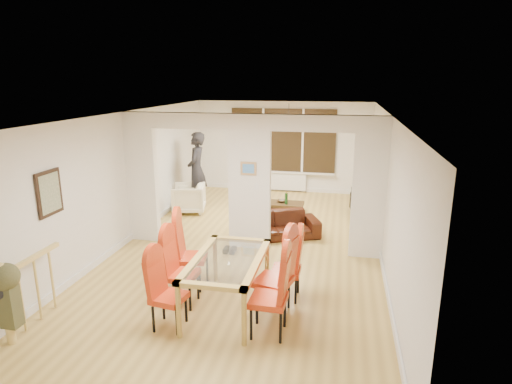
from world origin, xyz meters
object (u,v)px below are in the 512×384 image
(person, at_px, (197,170))
(dining_chair_lc, at_px, (191,253))
(television, at_px, (353,204))
(dining_chair_lb, at_px, (182,270))
(bowl, at_px, (282,201))
(sofa, at_px, (275,225))
(bottle, at_px, (286,198))
(dining_chair_la, at_px, (169,292))
(coffee_table, at_px, (281,207))
(dining_table, at_px, (228,284))
(dining_chair_rc, at_px, (286,266))
(dining_chair_rb, at_px, (273,275))
(armchair, at_px, (189,198))
(dining_chair_ra, at_px, (269,293))

(person, bearing_deg, dining_chair_lc, 12.33)
(television, bearing_deg, dining_chair_lb, 139.56)
(bowl, bearing_deg, dining_chair_lc, -101.13)
(sofa, distance_m, bottle, 1.64)
(dining_chair_lc, bearing_deg, bowl, 69.11)
(dining_chair_lc, xyz_separation_m, television, (2.55, 4.26, -0.28))
(dining_chair_la, height_order, dining_chair_lc, dining_chair_lc)
(coffee_table, bearing_deg, bowl, 97.99)
(dining_chair_lc, xyz_separation_m, coffee_table, (0.83, 4.15, -0.44))
(coffee_table, bearing_deg, dining_table, -91.05)
(dining_chair_rc, xyz_separation_m, television, (1.04, 4.33, -0.23))
(dining_chair_la, distance_m, dining_chair_lb, 0.62)
(coffee_table, bearing_deg, television, 3.73)
(dining_table, distance_m, sofa, 3.01)
(dining_chair_rb, bearing_deg, sofa, 113.60)
(person, distance_m, coffee_table, 2.36)
(armchair, distance_m, person, 0.80)
(dining_chair_la, bearing_deg, dining_chair_lb, 104.74)
(dining_chair_lb, distance_m, dining_chair_rc, 1.54)
(dining_chair_ra, xyz_separation_m, television, (1.13, 5.32, -0.28))
(dining_table, relative_size, bowl, 7.80)
(dining_chair_lb, bearing_deg, television, 65.92)
(dining_chair_la, xyz_separation_m, dining_chair_ra, (1.31, 0.12, 0.06))
(dining_chair_ra, distance_m, sofa, 3.52)
(bottle, bearing_deg, coffee_table, 141.36)
(dining_chair_lc, relative_size, sofa, 0.63)
(armchair, bearing_deg, dining_chair_rb, 19.98)
(sofa, bearing_deg, dining_chair_lb, -128.79)
(person, bearing_deg, bottle, 80.05)
(dining_table, height_order, dining_chair_ra, dining_chair_ra)
(coffee_table, bearing_deg, dining_chair_rc, -80.82)
(dining_chair_lb, height_order, coffee_table, dining_chair_lb)
(dining_chair_lb, xyz_separation_m, dining_chair_rc, (1.46, 0.49, -0.02))
(dining_chair_lc, bearing_deg, dining_chair_rc, -12.39)
(dining_table, xyz_separation_m, person, (-2.12, 4.80, 0.57))
(dining_chair_rc, height_order, television, dining_chair_rc)
(dining_chair_la, height_order, sofa, dining_chair_la)
(dining_chair_ra, xyz_separation_m, armchair, (-2.84, 4.76, -0.22))
(bowl, bearing_deg, person, 179.26)
(dining_chair_rb, distance_m, television, 4.98)
(television, bearing_deg, dining_table, 146.48)
(dining_chair_rb, relative_size, sofa, 0.65)
(dining_chair_la, xyz_separation_m, sofa, (0.84, 3.59, -0.24))
(dining_chair_ra, bearing_deg, bowl, 98.15)
(dining_chair_lb, bearing_deg, armchair, 112.38)
(bowl, bearing_deg, dining_table, -90.97)
(sofa, bearing_deg, dining_chair_la, -125.21)
(sofa, bearing_deg, dining_chair_ra, -104.36)
(dining_chair_la, height_order, dining_chair_ra, dining_chair_ra)
(person, distance_m, bottle, 2.41)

